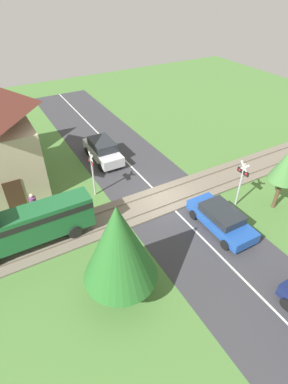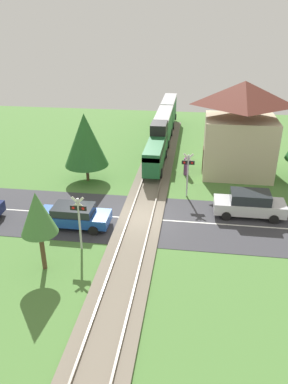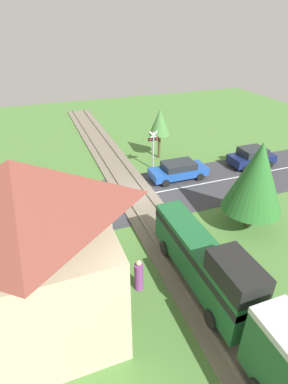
% 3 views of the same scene
% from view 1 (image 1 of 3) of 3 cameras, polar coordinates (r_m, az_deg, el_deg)
% --- Properties ---
extents(ground_plane, '(60.00, 60.00, 0.00)m').
position_cam_1_polar(ground_plane, '(20.28, 3.80, -1.42)').
color(ground_plane, '#4C7A38').
extents(road_surface, '(48.00, 6.40, 0.02)m').
position_cam_1_polar(road_surface, '(20.27, 3.80, -1.40)').
color(road_surface, '#38383D').
rests_on(road_surface, ground_plane).
extents(track_bed, '(2.80, 48.00, 0.24)m').
position_cam_1_polar(track_bed, '(20.24, 3.80, -1.27)').
color(track_bed, '#756B5B').
rests_on(track_bed, ground_plane).
extents(car_near_crossing, '(4.45, 1.95, 1.39)m').
position_cam_1_polar(car_near_crossing, '(18.24, 14.47, -4.89)').
color(car_near_crossing, '#1E4CA8').
rests_on(car_near_crossing, ground_plane).
extents(car_far_side, '(4.53, 1.91, 1.68)m').
position_cam_1_polar(car_far_side, '(24.42, -7.87, 7.97)').
color(car_far_side, silver).
rests_on(car_far_side, ground_plane).
extents(crossing_signal_west_approach, '(0.90, 0.18, 3.27)m').
position_cam_1_polar(crossing_signal_west_approach, '(19.50, 18.07, 2.43)').
color(crossing_signal_west_approach, '#B7B7B7').
rests_on(crossing_signal_west_approach, ground_plane).
extents(crossing_signal_east_approach, '(0.90, 0.18, 3.27)m').
position_cam_1_polar(crossing_signal_east_approach, '(19.77, -9.81, 4.36)').
color(crossing_signal_east_approach, '#B7B7B7').
rests_on(crossing_signal_east_approach, ground_plane).
extents(pedestrian_by_station, '(0.42, 0.42, 1.68)m').
position_cam_1_polar(pedestrian_by_station, '(19.72, -20.18, -2.46)').
color(pedestrian_by_station, '#7F3D84').
rests_on(pedestrian_by_station, ground_plane).
extents(tree_roadside_hedge, '(3.38, 3.38, 5.37)m').
position_cam_1_polar(tree_roadside_hedge, '(12.71, -4.85, -9.80)').
color(tree_roadside_hedge, brown).
rests_on(tree_roadside_hedge, ground_plane).
extents(tree_beyond_track, '(1.82, 1.82, 4.35)m').
position_cam_1_polar(tree_beyond_track, '(19.65, 25.58, 4.67)').
color(tree_beyond_track, brown).
rests_on(tree_beyond_track, ground_plane).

